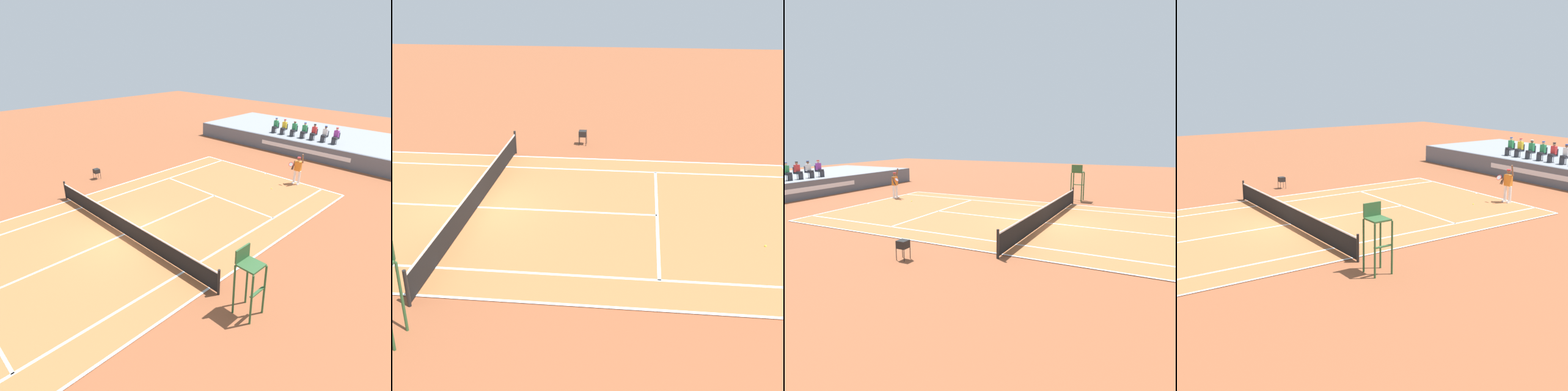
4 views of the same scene
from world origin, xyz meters
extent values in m
plane|color=brown|center=(0.00, 0.00, 0.00)|extent=(80.00, 80.00, 0.00)
cube|color=#B76638|center=(0.00, 0.00, 0.01)|extent=(10.98, 23.78, 0.02)
cube|color=white|center=(0.00, 11.89, 0.02)|extent=(10.98, 0.10, 0.01)
cube|color=white|center=(-5.49, 0.00, 0.02)|extent=(0.10, 23.78, 0.01)
cube|color=white|center=(5.49, 0.00, 0.02)|extent=(0.10, 23.78, 0.01)
cube|color=white|center=(-4.11, 0.00, 0.02)|extent=(0.10, 23.78, 0.01)
cube|color=white|center=(4.11, 0.00, 0.02)|extent=(0.10, 23.78, 0.01)
cube|color=white|center=(0.00, 6.40, 0.02)|extent=(8.22, 0.10, 0.01)
cube|color=white|center=(0.00, 0.00, 0.02)|extent=(0.10, 12.80, 0.01)
cube|color=white|center=(0.00, 11.79, 0.02)|extent=(0.10, 0.20, 0.01)
cylinder|color=black|center=(-5.94, 0.00, 0.54)|extent=(0.10, 0.10, 1.07)
cylinder|color=black|center=(5.94, 0.00, 0.54)|extent=(0.10, 0.10, 1.07)
cube|color=black|center=(0.00, 0.00, 0.48)|extent=(11.78, 0.02, 0.84)
cube|color=white|center=(0.00, 0.00, 0.90)|extent=(11.78, 0.03, 0.06)
cube|color=#565B66|center=(0.00, 16.93, 0.62)|extent=(21.77, 0.24, 1.24)
cube|color=silver|center=(0.00, 16.80, 0.68)|extent=(7.62, 0.01, 0.32)
cube|color=#474C56|center=(-0.83, 18.33, 1.65)|extent=(0.44, 0.44, 0.06)
cube|color=#474C56|center=(-0.83, 18.53, 1.90)|extent=(0.44, 0.06, 0.44)
cylinder|color=#4C4C51|center=(-0.66, 18.18, 1.43)|extent=(0.04, 0.04, 0.38)
cylinder|color=#4C4C51|center=(-1.01, 18.18, 1.43)|extent=(0.04, 0.04, 0.38)
cube|color=#2D2D33|center=(-0.83, 18.23, 1.73)|extent=(0.34, 0.44, 0.16)
cube|color=#2D2D33|center=(-0.83, 18.03, 1.46)|extent=(0.30, 0.14, 0.44)
cube|color=#2D8C51|center=(-0.83, 18.39, 2.02)|extent=(0.36, 0.22, 0.52)
sphere|color=tan|center=(-0.83, 18.39, 2.39)|extent=(0.20, 0.20, 0.20)
cylinder|color=#2D4CA8|center=(-0.83, 18.39, 2.48)|extent=(0.19, 0.19, 0.05)
cube|color=#474C56|center=(0.02, 18.33, 1.65)|extent=(0.44, 0.44, 0.06)
cube|color=#474C56|center=(0.02, 18.53, 1.90)|extent=(0.44, 0.06, 0.44)
cylinder|color=#4C4C51|center=(0.19, 18.18, 1.43)|extent=(0.04, 0.04, 0.38)
cylinder|color=#4C4C51|center=(-0.16, 18.18, 1.43)|extent=(0.04, 0.04, 0.38)
cube|color=#2D2D33|center=(0.02, 18.23, 1.73)|extent=(0.34, 0.44, 0.16)
cube|color=#2D2D33|center=(0.02, 18.03, 1.46)|extent=(0.30, 0.14, 0.44)
cube|color=red|center=(0.02, 18.39, 2.02)|extent=(0.36, 0.22, 0.52)
sphere|color=#A37556|center=(0.02, 18.39, 2.39)|extent=(0.20, 0.20, 0.20)
cylinder|color=black|center=(0.02, 18.39, 2.48)|extent=(0.19, 0.19, 0.05)
cube|color=#474C56|center=(0.94, 18.33, 1.65)|extent=(0.44, 0.44, 0.06)
cube|color=#474C56|center=(0.94, 18.53, 1.90)|extent=(0.44, 0.06, 0.44)
cylinder|color=#4C4C51|center=(1.12, 18.18, 1.43)|extent=(0.04, 0.04, 0.38)
cylinder|color=#4C4C51|center=(0.76, 18.18, 1.43)|extent=(0.04, 0.04, 0.38)
cube|color=#2D2D33|center=(0.94, 18.23, 1.73)|extent=(0.34, 0.44, 0.16)
cube|color=#2D2D33|center=(0.94, 18.03, 1.46)|extent=(0.30, 0.14, 0.44)
cube|color=white|center=(0.94, 18.39, 2.02)|extent=(0.36, 0.22, 0.52)
sphere|color=brown|center=(0.94, 18.39, 2.39)|extent=(0.20, 0.20, 0.20)
cylinder|color=#2D4CA8|center=(0.94, 18.39, 2.48)|extent=(0.19, 0.19, 0.05)
cube|color=#474C56|center=(1.84, 18.33, 1.65)|extent=(0.44, 0.44, 0.06)
cube|color=#474C56|center=(1.84, 18.53, 1.90)|extent=(0.44, 0.06, 0.44)
cylinder|color=#4C4C51|center=(2.02, 18.18, 1.43)|extent=(0.04, 0.04, 0.38)
cylinder|color=#4C4C51|center=(1.67, 18.18, 1.43)|extent=(0.04, 0.04, 0.38)
cube|color=#2D2D33|center=(1.84, 18.23, 1.73)|extent=(0.34, 0.44, 0.16)
cube|color=#2D2D33|center=(1.84, 18.03, 1.46)|extent=(0.30, 0.14, 0.44)
cube|color=purple|center=(1.84, 18.39, 2.02)|extent=(0.36, 0.22, 0.52)
sphere|color=beige|center=(1.84, 18.39, 2.39)|extent=(0.20, 0.20, 0.20)
cylinder|color=red|center=(1.84, 18.39, 2.48)|extent=(0.19, 0.19, 0.05)
cylinder|color=white|center=(2.64, 11.60, 0.46)|extent=(0.15, 0.15, 0.92)
cylinder|color=white|center=(2.32, 11.58, 0.46)|extent=(0.15, 0.15, 0.92)
cube|color=white|center=(2.64, 11.54, 0.05)|extent=(0.13, 0.29, 0.10)
cube|color=white|center=(2.32, 11.52, 0.05)|extent=(0.13, 0.29, 0.10)
cube|color=orange|center=(2.48, 11.59, 1.22)|extent=(0.41, 0.26, 0.60)
sphere|color=brown|center=(2.48, 11.59, 1.69)|extent=(0.22, 0.22, 0.22)
cylinder|color=red|center=(2.48, 11.59, 1.78)|extent=(0.21, 0.21, 0.06)
cylinder|color=brown|center=(2.74, 11.57, 1.78)|extent=(0.10, 0.22, 0.61)
cylinder|color=brown|center=(2.22, 11.48, 1.24)|extent=(0.11, 0.33, 0.56)
cylinder|color=black|center=(2.19, 11.36, 1.11)|extent=(0.04, 0.19, 0.25)
torus|color=red|center=(2.19, 11.18, 1.37)|extent=(0.31, 0.21, 0.26)
cylinder|color=silver|center=(2.19, 11.18, 1.37)|extent=(0.28, 0.17, 0.22)
sphere|color=#D1E533|center=(1.85, 9.71, 0.03)|extent=(0.07, 0.07, 0.07)
cylinder|color=#2D562D|center=(7.58, 0.35, 0.95)|extent=(0.07, 0.07, 1.90)
cylinder|color=#2D562D|center=(7.58, -0.35, 0.95)|extent=(0.07, 0.07, 1.90)
cylinder|color=#2D562D|center=(6.88, 0.35, 0.95)|extent=(0.07, 0.07, 1.90)
cylinder|color=#2D562D|center=(6.88, -0.35, 0.95)|extent=(0.07, 0.07, 1.90)
cube|color=#2D562D|center=(7.23, 0.00, 1.93)|extent=(0.70, 0.70, 0.06)
cube|color=#2D562D|center=(6.88, 0.00, 2.20)|extent=(0.06, 0.70, 0.48)
cube|color=#2D562D|center=(7.55, 0.00, 1.04)|extent=(0.10, 0.70, 0.04)
cube|color=black|center=(-7.52, 2.94, 0.56)|extent=(0.36, 0.36, 0.28)
cylinder|color=black|center=(-7.69, 2.77, 0.21)|extent=(0.02, 0.02, 0.42)
cylinder|color=black|center=(-7.35, 2.77, 0.21)|extent=(0.02, 0.02, 0.42)
cylinder|color=black|center=(-7.69, 3.11, 0.21)|extent=(0.02, 0.02, 0.42)
cylinder|color=black|center=(-7.35, 3.11, 0.21)|extent=(0.02, 0.02, 0.42)
ellipsoid|color=#D1E533|center=(-7.52, 2.94, 0.64)|extent=(0.30, 0.30, 0.12)
camera|label=1|loc=(12.14, -7.41, 8.19)|focal=30.85mm
camera|label=2|loc=(16.51, 5.71, 8.04)|focal=48.06mm
camera|label=3|loc=(-17.30, -5.01, 4.31)|focal=33.39mm
camera|label=4|loc=(21.41, -9.55, 6.65)|focal=48.26mm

